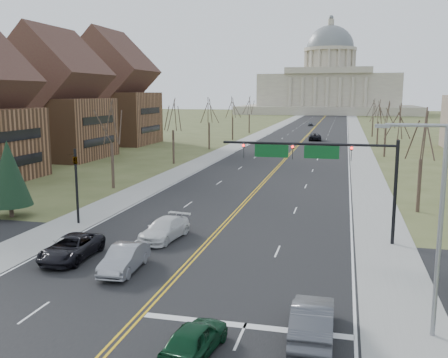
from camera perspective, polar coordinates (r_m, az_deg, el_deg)
The scene contains 33 objects.
ground at distance 25.46m, azimuth -8.59°, elevation -14.14°, with size 600.00×600.00×0.00m, color #464E27.
road at distance 132.20m, azimuth 9.69°, elevation 5.15°, with size 20.00×380.00×0.01m, color black.
cross_road at distance 30.70m, azimuth -4.32°, elevation -9.81°, with size 120.00×14.00×0.01m, color black.
sidewalk_left at distance 133.56m, azimuth 4.53°, elevation 5.31°, with size 4.00×380.00×0.03m, color gray.
sidewalk_right at distance 131.93m, azimuth 14.92°, elevation 4.96°, with size 4.00×380.00×0.03m, color gray.
center_line at distance 132.20m, azimuth 9.69°, elevation 5.15°, with size 0.42×380.00×0.01m, color gold.
edge_line_left at distance 133.23m, azimuth 5.47°, elevation 5.28°, with size 0.15×380.00×0.01m, color silver.
edge_line_right at distance 131.90m, azimuth 13.96°, elevation 5.00°, with size 0.15×380.00×0.01m, color silver.
stop_bar at distance 23.26m, azimuth 2.40°, elevation -16.41°, with size 9.50×0.50×0.01m, color silver.
capitol at distance 271.59m, azimuth 11.89°, elevation 10.36°, with size 90.00×60.00×50.00m.
signal_mast at distance 35.32m, azimuth 10.98°, elevation 2.24°, with size 12.12×0.44×7.20m.
signal_left at distance 41.08m, azimuth -16.54°, elevation 0.16°, with size 0.32×0.36×6.00m.
street_light at distance 22.39m, azimuth 22.90°, elevation -4.04°, with size 2.90×0.25×9.07m.
tree_r_0 at distance 46.11m, azimuth 21.73°, elevation 4.43°, with size 3.74×3.74×8.50m.
tree_l_0 at distance 55.33m, azimuth -12.78°, elevation 6.06°, with size 3.96×3.96×9.00m.
tree_r_1 at distance 65.92m, azimuth 19.34°, elevation 5.97°, with size 3.74×3.74×8.50m.
tree_l_1 at distance 73.76m, azimuth -5.86°, elevation 7.11°, with size 3.96×3.96×9.00m.
tree_r_2 at distance 85.83m, azimuth 18.06°, elevation 6.78°, with size 3.74×3.74×8.50m.
tree_l_2 at distance 92.85m, azimuth -1.73°, elevation 7.68°, with size 3.96×3.96×9.00m.
tree_r_3 at distance 105.76m, azimuth 17.26°, elevation 7.29°, with size 3.74×3.74×8.50m.
tree_l_3 at distance 112.25m, azimuth 1.00°, elevation 8.04°, with size 3.96×3.96×9.00m.
tree_r_4 at distance 125.72m, azimuth 16.71°, elevation 7.64°, with size 3.74×3.74×8.50m.
tree_l_4 at distance 131.84m, azimuth 2.91°, elevation 8.28°, with size 3.96×3.96×9.00m.
conifer_l at distance 45.07m, azimuth -23.39°, elevation 0.62°, with size 3.64×3.64×6.50m.
bldg_left_mid at distance 84.49m, azimuth -18.77°, elevation 8.06°, with size 15.10×14.28×20.75m.
bldg_left_far at distance 106.44m, azimuth -12.77°, elevation 9.12°, with size 17.10×14.28×23.25m.
car_nb_inner_lead at distance 20.77m, azimuth -3.36°, elevation -17.73°, with size 1.60×3.97×1.35m, color #0C361D.
car_nb_outer_lead at distance 22.21m, azimuth 10.09°, elevation -15.55°, with size 1.73×4.95×1.63m, color #4A4B51.
car_sb_inner_lead at distance 30.01m, azimuth -11.31°, elevation -8.89°, with size 1.61×4.63×1.52m, color gray.
car_sb_outer_lead at distance 32.92m, azimuth -17.05°, elevation -7.50°, with size 2.43×5.28×1.47m, color black.
car_sb_inner_second at distance 35.86m, azimuth -6.80°, elevation -5.70°, with size 2.08×5.12×1.49m, color silver.
car_far_nb at distance 112.83m, azimuth 10.35°, elevation 4.79°, with size 2.72×5.90×1.64m, color black.
car_far_sb at distance 164.05m, azimuth 9.87°, elevation 6.25°, with size 1.62×4.03×1.37m, color #54575C.
Camera 1 is at (8.99, -21.50, 10.26)m, focal length 40.00 mm.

